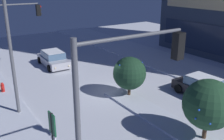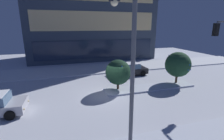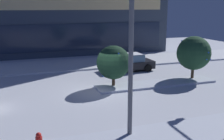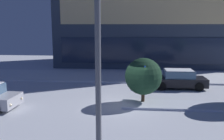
{
  "view_description": "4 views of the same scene",
  "coord_description": "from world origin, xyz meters",
  "views": [
    {
      "loc": [
        14.22,
        -9.84,
        7.84
      ],
      "look_at": [
        -1.44,
        0.75,
        1.26
      ],
      "focal_mm": 40.66,
      "sensor_mm": 36.0,
      "label": 1
    },
    {
      "loc": [
        -3.67,
        -13.25,
        5.93
      ],
      "look_at": [
        0.26,
        -0.15,
        2.23
      ],
      "focal_mm": 26.31,
      "sensor_mm": 36.0,
      "label": 2
    },
    {
      "loc": [
        -5.09,
        -16.94,
        5.58
      ],
      "look_at": [
        1.05,
        0.82,
        1.18
      ],
      "focal_mm": 44.04,
      "sensor_mm": 36.0,
      "label": 3
    },
    {
      "loc": [
        0.45,
        -14.9,
        4.88
      ],
      "look_at": [
        -0.96,
        0.86,
        2.1
      ],
      "focal_mm": 39.68,
      "sensor_mm": 36.0,
      "label": 4
    }
  ],
  "objects": [
    {
      "name": "median_strip",
      "position": [
        4.25,
        0.14,
        0.07
      ],
      "size": [
        9.0,
        1.8,
        0.14
      ],
      "primitive_type": "cube",
      "color": "silver",
      "rests_on": "ground"
    },
    {
      "name": "car_far",
      "position": [
        4.04,
        4.92,
        0.71
      ],
      "size": [
        4.41,
        2.12,
        1.49
      ],
      "rotation": [
        0.0,
        0.0,
        3.15
      ],
      "color": "black",
      "rests_on": "ground"
    },
    {
      "name": "ground",
      "position": [
        0.0,
        0.0,
        0.0
      ],
      "size": [
        52.0,
        52.0,
        0.0
      ],
      "primitive_type": "plane",
      "color": "silver"
    },
    {
      "name": "street_lamp_arched",
      "position": [
        -0.75,
        -5.89,
        4.96
      ],
      "size": [
        0.56,
        3.14,
        7.57
      ],
      "rotation": [
        0.0,
        0.0,
        1.56
      ],
      "color": "#565960",
      "rests_on": "ground"
    },
    {
      "name": "decorated_tree_median",
      "position": [
        1.06,
        0.55,
        1.78
      ],
      "size": [
        2.34,
        2.39,
        2.95
      ],
      "color": "#473323",
      "rests_on": "ground"
    },
    {
      "name": "curb_strip_far",
      "position": [
        0.0,
        8.75,
        0.07
      ],
      "size": [
        52.0,
        5.2,
        0.14
      ],
      "primitive_type": "cube",
      "color": "silver",
      "rests_on": "ground"
    }
  ]
}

